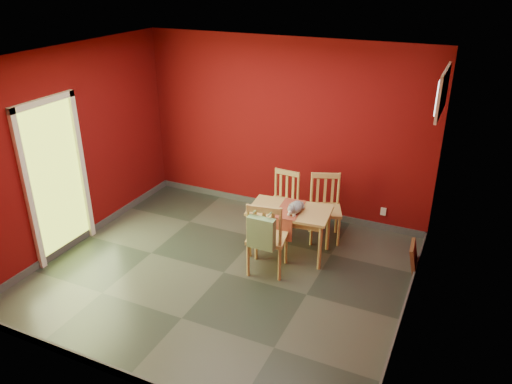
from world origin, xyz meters
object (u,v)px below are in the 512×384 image
at_px(dining_table, 290,215).
at_px(chair_near, 267,236).
at_px(tote_bag, 261,233).
at_px(picture_frame, 414,258).
at_px(chair_far_left, 283,201).
at_px(chair_far_right, 325,207).
at_px(cat, 296,205).

bearing_deg(dining_table, chair_near, -99.96).
bearing_deg(tote_bag, picture_frame, 31.82).
distance_m(chair_far_left, tote_bag, 1.40).
relative_size(chair_far_right, tote_bag, 2.00).
bearing_deg(chair_far_left, chair_far_right, 2.93).
bearing_deg(chair_near, chair_far_right, 71.21).
distance_m(dining_table, cat, 0.20).
bearing_deg(tote_bag, chair_near, 96.72).
bearing_deg(chair_far_left, tote_bag, -78.94).
distance_m(dining_table, tote_bag, 0.78).
distance_m(tote_bag, cat, 0.76).
xyz_separation_m(chair_near, picture_frame, (1.70, 0.81, -0.33)).
relative_size(dining_table, tote_bag, 2.37).
xyz_separation_m(chair_far_left, chair_far_right, (0.63, 0.03, 0.02)).
bearing_deg(chair_near, tote_bag, -83.28).
height_order(chair_far_right, picture_frame, chair_far_right).
relative_size(dining_table, chair_far_left, 1.24).
bearing_deg(picture_frame, dining_table, -170.55).
bearing_deg(cat, chair_far_left, 103.64).
height_order(chair_far_left, cat, chair_far_left).
bearing_deg(cat, tote_bag, -123.19).
xyz_separation_m(chair_far_right, picture_frame, (1.31, -0.34, -0.29)).
relative_size(cat, picture_frame, 0.96).
distance_m(dining_table, picture_frame, 1.68).
relative_size(chair_far_left, picture_frame, 2.33).
xyz_separation_m(chair_near, cat, (0.19, 0.50, 0.24)).
xyz_separation_m(cat, picture_frame, (1.52, 0.31, -0.57)).
bearing_deg(chair_far_right, tote_bag, -104.77).
xyz_separation_m(dining_table, picture_frame, (1.61, 0.27, -0.39)).
bearing_deg(chair_far_right, picture_frame, -14.73).
bearing_deg(picture_frame, cat, -168.62).
xyz_separation_m(chair_far_right, cat, (-0.20, -0.65, 0.27)).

